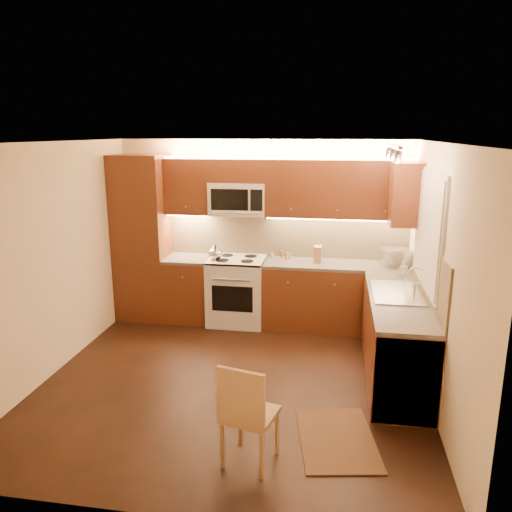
% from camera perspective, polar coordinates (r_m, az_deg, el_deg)
% --- Properties ---
extents(floor, '(4.00, 4.00, 0.01)m').
position_cam_1_polar(floor, '(5.54, -2.53, -13.97)').
color(floor, black).
rests_on(floor, ground).
extents(ceiling, '(4.00, 4.00, 0.01)m').
position_cam_1_polar(ceiling, '(4.90, -2.85, 12.83)').
color(ceiling, beige).
rests_on(ceiling, ground).
extents(wall_back, '(4.00, 0.01, 2.50)m').
position_cam_1_polar(wall_back, '(6.99, 0.72, 2.89)').
color(wall_back, beige).
rests_on(wall_back, ground).
extents(wall_front, '(4.00, 0.01, 2.50)m').
position_cam_1_polar(wall_front, '(3.26, -10.09, -10.67)').
color(wall_front, beige).
rests_on(wall_front, ground).
extents(wall_left, '(0.01, 4.00, 2.50)m').
position_cam_1_polar(wall_left, '(5.82, -22.32, -0.46)').
color(wall_left, beige).
rests_on(wall_left, ground).
extents(wall_right, '(0.01, 4.00, 2.50)m').
position_cam_1_polar(wall_right, '(5.07, 20.06, -2.31)').
color(wall_right, beige).
rests_on(wall_right, ground).
extents(pantry, '(0.70, 0.60, 2.30)m').
position_cam_1_polar(pantry, '(7.17, -12.83, 1.99)').
color(pantry, '#4F2311').
rests_on(pantry, floor).
extents(base_cab_back_left, '(0.62, 0.60, 0.86)m').
position_cam_1_polar(base_cab_back_left, '(7.13, -7.58, -3.82)').
color(base_cab_back_left, '#4F2311').
rests_on(base_cab_back_left, floor).
extents(counter_back_left, '(0.62, 0.60, 0.04)m').
position_cam_1_polar(counter_back_left, '(7.01, -7.70, -0.32)').
color(counter_back_left, '#3B3836').
rests_on(counter_back_left, base_cab_back_left).
extents(base_cab_back_right, '(1.92, 0.60, 0.86)m').
position_cam_1_polar(base_cab_back_right, '(6.84, 8.99, -4.66)').
color(base_cab_back_right, '#4F2311').
rests_on(base_cab_back_right, floor).
extents(counter_back_right, '(1.92, 0.60, 0.04)m').
position_cam_1_polar(counter_back_right, '(6.71, 9.13, -1.02)').
color(counter_back_right, '#3B3836').
rests_on(counter_back_right, base_cab_back_right).
extents(base_cab_right, '(0.60, 2.00, 0.86)m').
position_cam_1_polar(base_cab_right, '(5.66, 15.62, -9.07)').
color(base_cab_right, '#4F2311').
rests_on(base_cab_right, floor).
extents(counter_right, '(0.60, 2.00, 0.04)m').
position_cam_1_polar(counter_right, '(5.51, 15.92, -4.75)').
color(counter_right, '#3B3836').
rests_on(counter_right, base_cab_right).
extents(dishwasher, '(0.58, 0.60, 0.84)m').
position_cam_1_polar(dishwasher, '(5.03, 16.44, -12.17)').
color(dishwasher, silver).
rests_on(dishwasher, floor).
extents(backsplash_back, '(3.30, 0.02, 0.60)m').
position_cam_1_polar(backsplash_back, '(6.95, 3.56, 2.37)').
color(backsplash_back, tan).
rests_on(backsplash_back, wall_back).
extents(backsplash_right, '(0.02, 2.00, 0.60)m').
position_cam_1_polar(backsplash_right, '(5.46, 19.17, -1.65)').
color(backsplash_right, tan).
rests_on(backsplash_right, wall_right).
extents(upper_cab_back_left, '(0.62, 0.35, 0.75)m').
position_cam_1_polar(upper_cab_back_left, '(6.95, -7.66, 7.91)').
color(upper_cab_back_left, '#4F2311').
rests_on(upper_cab_back_left, wall_back).
extents(upper_cab_back_right, '(1.92, 0.35, 0.75)m').
position_cam_1_polar(upper_cab_back_right, '(6.65, 9.47, 7.57)').
color(upper_cab_back_right, '#4F2311').
rests_on(upper_cab_back_right, wall_back).
extents(upper_cab_bridge, '(0.76, 0.35, 0.31)m').
position_cam_1_polar(upper_cab_bridge, '(6.76, -2.04, 9.73)').
color(upper_cab_bridge, '#4F2311').
rests_on(upper_cab_bridge, wall_back).
extents(upper_cab_right_corner, '(0.35, 0.50, 0.75)m').
position_cam_1_polar(upper_cab_right_corner, '(6.28, 16.69, 6.80)').
color(upper_cab_right_corner, '#4F2311').
rests_on(upper_cab_right_corner, wall_right).
extents(stove, '(0.76, 0.65, 0.92)m').
position_cam_1_polar(stove, '(6.93, -2.17, -3.97)').
color(stove, silver).
rests_on(stove, floor).
extents(microwave, '(0.76, 0.38, 0.44)m').
position_cam_1_polar(microwave, '(6.79, -2.04, 6.56)').
color(microwave, silver).
rests_on(microwave, wall_back).
extents(window_frame, '(0.03, 1.44, 1.24)m').
position_cam_1_polar(window_frame, '(5.51, 19.20, 2.78)').
color(window_frame, silver).
rests_on(window_frame, wall_right).
extents(window_blinds, '(0.02, 1.36, 1.16)m').
position_cam_1_polar(window_blinds, '(5.51, 18.99, 2.79)').
color(window_blinds, silver).
rests_on(window_blinds, wall_right).
extents(sink, '(0.52, 0.86, 0.15)m').
position_cam_1_polar(sink, '(5.62, 15.82, -3.34)').
color(sink, silver).
rests_on(sink, counter_right).
extents(faucet, '(0.20, 0.04, 0.30)m').
position_cam_1_polar(faucet, '(5.62, 17.70, -2.67)').
color(faucet, silver).
rests_on(faucet, counter_right).
extents(track_light_bar, '(0.04, 1.20, 0.03)m').
position_cam_1_polar(track_light_bar, '(5.21, 15.43, 11.99)').
color(track_light_bar, silver).
rests_on(track_light_bar, ceiling).
extents(kettle, '(0.24, 0.24, 0.22)m').
position_cam_1_polar(kettle, '(6.73, -4.70, 0.49)').
color(kettle, silver).
rests_on(kettle, stove).
extents(toaster_oven, '(0.42, 0.35, 0.22)m').
position_cam_1_polar(toaster_oven, '(6.75, 15.67, -0.13)').
color(toaster_oven, silver).
rests_on(toaster_oven, counter_back_right).
extents(knife_block, '(0.10, 0.16, 0.22)m').
position_cam_1_polar(knife_block, '(6.72, 7.05, 0.22)').
color(knife_block, '#AF884F').
rests_on(knife_block, counter_back_right).
extents(spice_jar_a, '(0.05, 0.05, 0.09)m').
position_cam_1_polar(spice_jar_a, '(6.90, 1.87, 0.12)').
color(spice_jar_a, silver).
rests_on(spice_jar_a, counter_back_right).
extents(spice_jar_b, '(0.05, 0.05, 0.10)m').
position_cam_1_polar(spice_jar_b, '(6.97, 3.00, 0.28)').
color(spice_jar_b, brown).
rests_on(spice_jar_b, counter_back_right).
extents(spice_jar_c, '(0.06, 0.06, 0.09)m').
position_cam_1_polar(spice_jar_c, '(6.87, 3.87, 0.04)').
color(spice_jar_c, silver).
rests_on(spice_jar_c, counter_back_right).
extents(spice_jar_d, '(0.04, 0.04, 0.10)m').
position_cam_1_polar(spice_jar_d, '(6.83, 3.53, 0.00)').
color(spice_jar_d, '#AC7333').
rests_on(spice_jar_d, counter_back_right).
extents(soap_bottle, '(0.10, 0.10, 0.18)m').
position_cam_1_polar(soap_bottle, '(6.31, 16.46, -1.37)').
color(soap_bottle, '#BABABF').
rests_on(soap_bottle, counter_right).
extents(rug, '(0.79, 1.05, 0.01)m').
position_cam_1_polar(rug, '(4.67, 9.20, -19.89)').
color(rug, black).
rests_on(rug, floor).
extents(dining_chair, '(0.47, 0.47, 0.88)m').
position_cam_1_polar(dining_chair, '(4.15, -0.67, -17.35)').
color(dining_chair, '#AF884F').
rests_on(dining_chair, floor).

